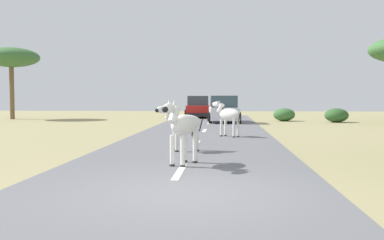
# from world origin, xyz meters

# --- Properties ---
(ground_plane) EXTENTS (90.00, 90.00, 0.00)m
(ground_plane) POSITION_xyz_m (0.00, 0.00, 0.00)
(ground_plane) COLOR #998E60
(road) EXTENTS (6.00, 64.00, 0.05)m
(road) POSITION_xyz_m (-0.32, 0.00, 0.03)
(road) COLOR slate
(road) RESTS_ON ground_plane
(lane_markings) EXTENTS (0.16, 56.00, 0.01)m
(lane_markings) POSITION_xyz_m (-0.32, -1.00, 0.05)
(lane_markings) COLOR silver
(lane_markings) RESTS_ON road
(zebra_0) EXTENTS (0.84, 1.62, 1.59)m
(zebra_0) POSITION_xyz_m (-0.35, 3.01, 1.00)
(zebra_0) COLOR silver
(zebra_0) RESTS_ON road
(zebra_1) EXTENTS (1.34, 1.22, 1.52)m
(zebra_1) POSITION_xyz_m (0.81, 10.82, 0.96)
(zebra_1) COLOR silver
(zebra_1) RESTS_ON road
(zebra_2) EXTENTS (1.45, 0.83, 1.45)m
(zebra_2) POSITION_xyz_m (-0.60, 5.77, 0.91)
(zebra_2) COLOR silver
(zebra_2) RESTS_ON road
(car_0) EXTENTS (2.23, 4.44, 1.74)m
(car_0) POSITION_xyz_m (0.59, 21.28, 0.85)
(car_0) COLOR silver
(car_0) RESTS_ON road
(car_1) EXTENTS (2.16, 4.41, 1.74)m
(car_1) POSITION_xyz_m (-1.47, 27.68, 0.85)
(car_1) COLOR red
(car_1) RESTS_ON road
(tree_0) EXTENTS (4.23, 4.23, 5.48)m
(tree_0) POSITION_xyz_m (-15.65, 25.05, 4.69)
(tree_0) COLOR brown
(tree_0) RESTS_ON ground_plane
(bush_1) EXTENTS (1.52, 1.37, 0.91)m
(bush_1) POSITION_xyz_m (4.87, 23.82, 0.46)
(bush_1) COLOR #386633
(bush_1) RESTS_ON ground_plane
(bush_3) EXTENTS (1.58, 1.42, 0.95)m
(bush_3) POSITION_xyz_m (8.17, 22.49, 0.47)
(bush_3) COLOR #2D5628
(bush_3) RESTS_ON ground_plane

